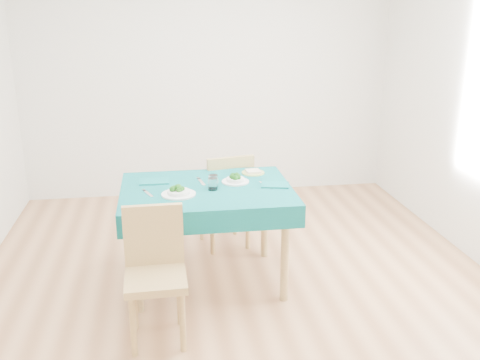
{
  "coord_description": "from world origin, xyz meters",
  "views": [
    {
      "loc": [
        -0.55,
        -3.56,
        2.01
      ],
      "look_at": [
        0.0,
        0.0,
        0.85
      ],
      "focal_mm": 40.0,
      "sensor_mm": 36.0,
      "label": 1
    }
  ],
  "objects": [
    {
      "name": "knife_far",
      "position": [
        0.21,
        0.12,
        0.76
      ],
      "size": [
        0.07,
        0.19,
        0.0
      ],
      "primitive_type": "cube",
      "rotation": [
        0.0,
        0.0,
        0.29
      ],
      "color": "silver",
      "rests_on": "table"
    },
    {
      "name": "chair_far",
      "position": [
        -0.02,
        0.79,
        0.5
      ],
      "size": [
        0.48,
        0.51,
        1.01
      ],
      "primitive_type": "cube",
      "rotation": [
        0.0,
        0.0,
        3.35
      ],
      "color": "#9F7F4A",
      "rests_on": "ground"
    },
    {
      "name": "table",
      "position": [
        -0.23,
        0.13,
        0.38
      ],
      "size": [
        1.23,
        0.94,
        0.76
      ],
      "primitive_type": "cube",
      "color": "#085557",
      "rests_on": "ground"
    },
    {
      "name": "fork_far",
      "position": [
        -0.25,
        0.28,
        0.76
      ],
      "size": [
        0.05,
        0.19,
        0.0
      ],
      "primitive_type": "cube",
      "rotation": [
        0.0,
        0.0,
        0.16
      ],
      "color": "silver",
      "rests_on": "table"
    },
    {
      "name": "napkin_far",
      "position": [
        0.28,
        0.11,
        0.76
      ],
      "size": [
        0.23,
        0.19,
        0.01
      ],
      "primitive_type": "cube",
      "rotation": [
        0.0,
        0.0,
        -0.24
      ],
      "color": "#0B5F60",
      "rests_on": "table"
    },
    {
      "name": "tumbler_center",
      "position": [
        -0.17,
        0.15,
        0.8
      ],
      "size": [
        0.07,
        0.07,
        0.09
      ],
      "primitive_type": "cylinder",
      "color": "white",
      "rests_on": "table"
    },
    {
      "name": "knife_near",
      "position": [
        -0.42,
        0.03,
        0.76
      ],
      "size": [
        0.03,
        0.21,
        0.0
      ],
      "primitive_type": "cube",
      "rotation": [
        0.0,
        0.0,
        -0.06
      ],
      "color": "silver",
      "rests_on": "table"
    },
    {
      "name": "bread_slice",
      "position": [
        0.17,
        0.44,
        0.78
      ],
      "size": [
        0.12,
        0.12,
        0.02
      ],
      "primitive_type": "cube",
      "rotation": [
        0.0,
        0.0,
        0.09
      ],
      "color": "beige",
      "rests_on": "side_plate"
    },
    {
      "name": "chair_near",
      "position": [
        -0.61,
        -0.58,
        0.47
      ],
      "size": [
        0.38,
        0.42,
        0.94
      ],
      "primitive_type": "cube",
      "rotation": [
        0.0,
        0.0,
        0.02
      ],
      "color": "#9F7F4A",
      "rests_on": "ground"
    },
    {
      "name": "bowl_far",
      "position": [
        -0.0,
        0.23,
        0.79
      ],
      "size": [
        0.21,
        0.21,
        0.06
      ],
      "primitive_type": null,
      "color": "white",
      "rests_on": "table"
    },
    {
      "name": "napkin_near",
      "position": [
        -0.61,
        0.33,
        0.76
      ],
      "size": [
        0.22,
        0.15,
        0.01
      ],
      "primitive_type": "cube",
      "rotation": [
        0.0,
        0.0,
        -0.01
      ],
      "color": "#0B5F60",
      "rests_on": "table"
    },
    {
      "name": "side_plate",
      "position": [
        0.17,
        0.44,
        0.76
      ],
      "size": [
        0.18,
        0.18,
        0.01
      ],
      "primitive_type": "cylinder",
      "color": "#ACBD5C",
      "rests_on": "table"
    },
    {
      "name": "fork_near",
      "position": [
        -0.65,
        0.07,
        0.76
      ],
      "size": [
        0.08,
        0.17,
        0.0
      ],
      "primitive_type": "cube",
      "rotation": [
        0.0,
        0.0,
        0.36
      ],
      "color": "silver",
      "rests_on": "table"
    },
    {
      "name": "room_shell",
      "position": [
        0.0,
        0.0,
        1.35
      ],
      "size": [
        4.02,
        4.52,
        2.73
      ],
      "color": "#97643F",
      "rests_on": "ground"
    },
    {
      "name": "bowl_near",
      "position": [
        -0.44,
        0.01,
        0.79
      ],
      "size": [
        0.24,
        0.24,
        0.07
      ],
      "primitive_type": null,
      "color": "white",
      "rests_on": "table"
    },
    {
      "name": "tumbler_side",
      "position": [
        -0.19,
        0.08,
        0.8
      ],
      "size": [
        0.07,
        0.07,
        0.09
      ],
      "primitive_type": "cylinder",
      "color": "white",
      "rests_on": "table"
    }
  ]
}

